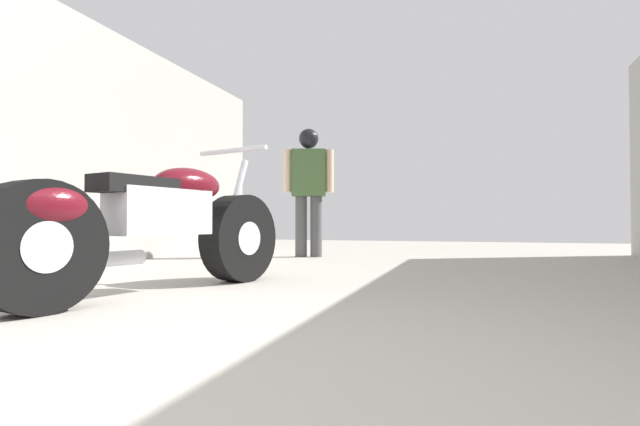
# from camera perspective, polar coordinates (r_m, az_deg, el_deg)

# --- Properties ---
(ground_plane) EXTENTS (15.98, 15.98, 0.00)m
(ground_plane) POSITION_cam_1_polar(r_m,az_deg,el_deg) (4.15, 5.42, -7.62)
(ground_plane) COLOR #A8A399
(garage_partition_left) EXTENTS (0.08, 7.33, 2.71)m
(garage_partition_left) POSITION_cam_1_polar(r_m,az_deg,el_deg) (5.74, -26.91, 7.85)
(garage_partition_left) COLOR #A3A099
(garage_partition_left) RESTS_ON ground_plane
(motorcycle_maroon_cruiser) EXTENTS (0.85, 2.22, 1.05)m
(motorcycle_maroon_cruiser) POSITION_cam_1_polar(r_m,az_deg,el_deg) (3.19, -19.60, -1.52)
(motorcycle_maroon_cruiser) COLOR black
(motorcycle_maroon_cruiser) RESTS_ON ground_plane
(mechanic_in_blue) EXTENTS (0.69, 0.38, 1.76)m
(mechanic_in_blue) POSITION_cam_1_polar(r_m,az_deg,el_deg) (6.42, -1.39, 4.05)
(mechanic_in_blue) COLOR #4C4C4C
(mechanic_in_blue) RESTS_ON ground_plane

